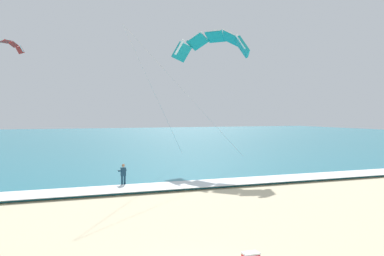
% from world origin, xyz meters
% --- Properties ---
extents(sea, '(200.00, 120.00, 0.20)m').
position_xyz_m(sea, '(0.00, 74.92, 0.10)').
color(sea, teal).
rests_on(sea, ground).
extents(surf_foam, '(200.00, 2.98, 0.04)m').
position_xyz_m(surf_foam, '(0.00, 15.92, 0.22)').
color(surf_foam, white).
rests_on(surf_foam, sea).
extents(surfboard, '(0.68, 1.46, 0.09)m').
position_xyz_m(surfboard, '(1.50, 17.47, 0.03)').
color(surfboard, '#239EC6').
rests_on(surfboard, ground).
extents(kitesurfer, '(0.58, 0.58, 1.69)m').
position_xyz_m(kitesurfer, '(1.49, 17.49, 0.94)').
color(kitesurfer, '#143347').
rests_on(kitesurfer, ground).
extents(kite_primary, '(13.60, 12.00, 12.44)m').
position_xyz_m(kite_primary, '(12.59, 26.89, 12.35)').
color(kite_primary, teal).
extents(kite_distant, '(3.81, 3.33, 1.64)m').
position_xyz_m(kite_distant, '(-7.19, 47.27, 14.09)').
color(kite_distant, red).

